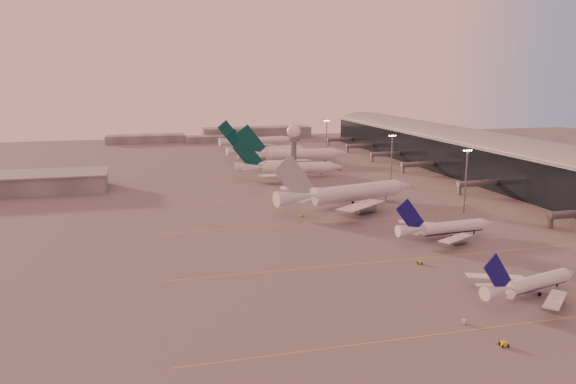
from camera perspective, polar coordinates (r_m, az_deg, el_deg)
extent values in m
plane|color=#5E5C5C|center=(153.60, 10.69, -8.17)|extent=(700.00, 700.00, 0.00)
cube|color=gold|center=(176.02, 18.20, -5.96)|extent=(180.00, 0.25, 0.02)
cube|color=gold|center=(213.56, 11.70, -2.51)|extent=(180.00, 0.25, 0.02)
cube|color=gold|center=(253.53, 7.22, -0.09)|extent=(180.00, 0.25, 0.02)
cube|color=gold|center=(299.62, 3.68, 1.82)|extent=(180.00, 0.25, 0.02)
cube|color=black|center=(297.90, 20.62, 2.78)|extent=(36.00, 360.00, 18.00)
cylinder|color=slate|center=(296.73, 20.75, 4.49)|extent=(10.08, 360.00, 10.08)
cube|color=slate|center=(296.71, 20.75, 4.53)|extent=(40.00, 362.00, 0.80)
cylinder|color=slate|center=(219.76, 27.21, -1.98)|extent=(22.00, 2.80, 2.80)
cube|color=slate|center=(213.81, 25.15, -2.78)|extent=(1.20, 1.20, 4.40)
cylinder|color=slate|center=(264.55, 18.91, 0.85)|extent=(22.00, 2.80, 2.80)
cube|color=slate|center=(259.62, 17.03, 0.25)|extent=(1.20, 1.20, 4.40)
cylinder|color=slate|center=(311.94, 13.27, 2.76)|extent=(22.00, 2.80, 2.80)
cube|color=slate|center=(307.78, 11.60, 2.29)|extent=(1.20, 1.20, 4.40)
cylinder|color=slate|center=(349.17, 10.07, 3.84)|extent=(22.00, 2.80, 2.80)
cube|color=slate|center=(345.45, 8.54, 3.42)|extent=(1.20, 1.20, 4.40)
cylinder|color=slate|center=(387.37, 7.48, 4.70)|extent=(22.00, 2.80, 2.80)
cube|color=slate|center=(384.02, 6.08, 4.32)|extent=(1.20, 1.20, 4.40)
cylinder|color=slate|center=(424.42, 5.45, 5.36)|extent=(22.00, 2.80, 2.80)
cube|color=slate|center=(421.37, 4.16, 5.02)|extent=(1.20, 1.20, 4.40)
cube|color=slate|center=(280.03, -26.14, 0.75)|extent=(80.00, 25.00, 8.00)
cube|color=slate|center=(279.34, -26.22, 1.59)|extent=(82.00, 27.00, 0.60)
cylinder|color=slate|center=(262.33, 0.57, 2.85)|extent=(2.60, 2.60, 22.00)
cylinder|color=slate|center=(260.78, 0.58, 5.34)|extent=(5.20, 5.20, 1.20)
sphere|color=silver|center=(260.37, 0.58, 6.20)|extent=(6.40, 6.40, 6.40)
cylinder|color=slate|center=(260.03, 0.58, 7.01)|extent=(0.16, 0.16, 2.00)
cylinder|color=slate|center=(223.04, 17.61, 1.07)|extent=(0.56, 0.56, 25.00)
cube|color=slate|center=(221.23, 17.80, 4.13)|extent=(3.60, 0.25, 0.25)
sphere|color=#FFEABF|center=(220.48, 17.47, 4.02)|extent=(0.56, 0.56, 0.56)
sphere|color=#FFEABF|center=(221.01, 17.69, 4.02)|extent=(0.56, 0.56, 0.56)
sphere|color=#FFEABF|center=(221.54, 17.91, 4.03)|extent=(0.56, 0.56, 0.56)
sphere|color=#FFEABF|center=(222.08, 18.12, 4.03)|extent=(0.56, 0.56, 0.56)
cylinder|color=slate|center=(268.26, 10.47, 3.17)|extent=(0.56, 0.56, 25.00)
cube|color=slate|center=(266.75, 10.57, 5.72)|extent=(3.60, 0.25, 0.25)
sphere|color=#FFEABF|center=(266.16, 10.27, 5.63)|extent=(0.56, 0.56, 0.56)
sphere|color=#FFEABF|center=(266.58, 10.47, 5.64)|extent=(0.56, 0.56, 0.56)
sphere|color=#FFEABF|center=(267.00, 10.66, 5.64)|extent=(0.56, 0.56, 0.56)
sphere|color=#FFEABF|center=(267.43, 10.86, 5.64)|extent=(0.56, 0.56, 0.56)
cylinder|color=slate|center=(350.44, 3.93, 5.34)|extent=(0.56, 0.56, 25.00)
cube|color=slate|center=(349.28, 3.96, 7.30)|extent=(3.60, 0.25, 0.25)
sphere|color=#FFEABF|center=(348.84, 3.73, 7.23)|extent=(0.56, 0.56, 0.56)
sphere|color=#FFEABF|center=(349.16, 3.88, 7.23)|extent=(0.56, 0.56, 0.56)
sphere|color=#FFEABF|center=(349.48, 4.04, 7.23)|extent=(0.56, 0.56, 0.56)
sphere|color=#FFEABF|center=(349.80, 4.20, 7.24)|extent=(0.56, 0.56, 0.56)
cube|color=slate|center=(452.64, -14.25, 5.27)|extent=(60.00, 18.00, 6.00)
cube|color=slate|center=(471.71, -3.23, 6.05)|extent=(90.00, 20.00, 9.00)
cube|color=slate|center=(445.93, -7.77, 5.36)|extent=(40.00, 15.00, 5.00)
cylinder|color=silver|center=(149.48, 24.02, -8.48)|extent=(19.99, 8.19, 3.37)
cylinder|color=navy|center=(149.73, 24.00, -8.75)|extent=(19.38, 7.17, 2.42)
cone|color=silver|center=(158.72, 26.62, -7.56)|extent=(4.55, 4.21, 3.37)
cone|color=silver|center=(138.86, 20.48, -9.55)|extent=(8.87, 5.33, 3.37)
cube|color=silver|center=(141.49, 25.49, -10.01)|extent=(12.80, 12.10, 1.06)
cylinder|color=gray|center=(144.93, 25.37, -10.14)|extent=(4.25, 3.07, 2.19)
cube|color=gray|center=(144.59, 25.40, -9.79)|extent=(0.31, 0.28, 1.35)
cube|color=silver|center=(150.81, 20.35, -8.24)|extent=(14.69, 6.58, 1.06)
cylinder|color=gray|center=(151.94, 21.47, -8.80)|extent=(4.25, 3.07, 2.19)
cube|color=gray|center=(151.62, 21.50, -8.46)|extent=(0.31, 0.28, 1.35)
cube|color=navy|center=(137.14, 20.50, -7.96)|extent=(9.03, 2.60, 10.04)
cube|color=silver|center=(136.62, 21.72, -9.96)|extent=(3.85, 3.57, 0.22)
cube|color=silver|center=(141.15, 19.31, -9.08)|extent=(4.04, 2.17, 0.22)
cylinder|color=black|center=(156.07, 25.64, -8.68)|extent=(0.44, 0.44, 0.89)
cylinder|color=black|center=(150.11, 22.98, -9.23)|extent=(1.05, 0.67, 0.97)
cylinder|color=black|center=(147.96, 24.17, -9.64)|extent=(1.05, 0.67, 0.97)
cylinder|color=silver|center=(190.02, 16.39, -3.58)|extent=(22.38, 5.53, 3.77)
cylinder|color=navy|center=(190.24, 16.38, -3.83)|extent=(21.85, 4.45, 2.72)
cone|color=silver|center=(197.87, 19.52, -3.18)|extent=(4.58, 4.10, 3.77)
cone|color=silver|center=(181.38, 12.35, -3.94)|extent=(9.56, 4.50, 3.77)
cube|color=silver|center=(179.89, 16.68, -4.68)|extent=(15.50, 11.76, 1.19)
cylinder|color=gray|center=(183.61, 16.93, -4.92)|extent=(4.47, 2.79, 2.45)
cube|color=gray|center=(183.31, 16.95, -4.61)|extent=(0.32, 0.27, 1.51)
cube|color=silver|center=(194.57, 13.50, -3.27)|extent=(16.18, 9.77, 1.19)
cylinder|color=gray|center=(194.70, 14.49, -3.83)|extent=(4.47, 2.79, 2.45)
cube|color=gray|center=(194.43, 14.51, -3.53)|extent=(0.32, 0.27, 1.51)
cube|color=navy|center=(179.95, 12.29, -2.53)|extent=(10.34, 1.18, 11.24)
cube|color=silver|center=(177.89, 13.08, -4.26)|extent=(4.51, 3.57, 0.25)
cube|color=silver|center=(184.89, 11.66, -3.58)|extent=(4.58, 3.06, 0.25)
cylinder|color=black|center=(195.61, 18.36, -4.05)|extent=(0.50, 0.50, 0.99)
cylinder|color=black|center=(191.39, 15.54, -4.21)|extent=(1.13, 0.58, 1.09)
cylinder|color=black|center=(187.98, 16.29, -4.54)|extent=(1.13, 0.58, 1.09)
cylinder|color=silver|center=(228.58, 6.96, -0.29)|extent=(40.22, 15.93, 6.24)
cylinder|color=silver|center=(228.88, 6.96, -0.63)|extent=(39.01, 14.04, 4.49)
cone|color=silver|center=(243.11, 11.52, 0.29)|extent=(9.03, 7.96, 6.24)
cone|color=silver|center=(213.33, 0.79, -0.86)|extent=(17.76, 10.19, 6.24)
cube|color=silver|center=(210.16, 7.45, -1.68)|extent=(25.65, 24.21, 1.85)
cylinder|color=gray|center=(216.62, 7.85, -1.98)|extent=(8.49, 5.84, 4.05)
cube|color=gray|center=(216.28, 7.86, -1.61)|extent=(0.35, 0.32, 2.49)
cube|color=silver|center=(236.96, 2.70, -0.05)|extent=(29.41, 13.21, 1.85)
cylinder|color=gray|center=(236.80, 4.18, -0.71)|extent=(8.49, 5.84, 4.05)
cube|color=gray|center=(236.50, 4.19, -0.37)|extent=(0.35, 0.32, 2.49)
cube|color=#A2A5A9|center=(211.42, 0.60, 1.06)|extent=(16.84, 4.62, 18.51)
cube|color=silver|center=(206.63, 1.78, -1.24)|extent=(7.76, 7.21, 0.25)
cube|color=silver|center=(219.71, -0.29, -0.45)|extent=(8.15, 4.40, 0.25)
cylinder|color=black|center=(238.46, 9.90, -0.81)|extent=(0.50, 0.50, 1.01)
cylinder|color=black|center=(229.33, 5.96, -1.19)|extent=(1.20, 0.76, 1.11)
cylinder|color=black|center=(225.82, 6.61, -1.41)|extent=(1.20, 0.76, 1.11)
cylinder|color=silver|center=(289.57, 0.86, 2.28)|extent=(34.70, 10.18, 5.53)
cylinder|color=silver|center=(289.78, 0.85, 2.04)|extent=(33.81, 8.56, 3.98)
cone|color=silver|center=(292.95, 4.83, 2.35)|extent=(7.33, 6.39, 5.53)
cone|color=silver|center=(287.27, -3.96, 2.31)|extent=(14.99, 7.45, 5.53)
cube|color=silver|center=(274.63, -0.49, 1.55)|extent=(25.34, 13.96, 1.64)
cylinder|color=gray|center=(278.85, 0.29, 1.23)|extent=(7.06, 4.47, 3.59)
cube|color=gray|center=(278.61, 0.29, 1.49)|extent=(0.32, 0.28, 2.21)
cube|color=silver|center=(302.88, -1.09, 2.52)|extent=(23.53, 19.26, 1.64)
cylinder|color=gray|center=(300.36, -0.23, 2.00)|extent=(7.06, 4.47, 3.59)
cube|color=gray|center=(300.14, -0.23, 2.25)|extent=(0.32, 0.28, 2.21)
cube|color=#053835|center=(286.22, -4.12, 3.61)|extent=(15.11, 2.42, 16.35)
cube|color=silver|center=(280.71, -3.94, 2.12)|extent=(7.08, 4.42, 0.24)
cube|color=silver|center=(293.78, -4.07, 2.55)|extent=(6.89, 5.76, 0.24)
cylinder|color=black|center=(292.15, 3.39, 1.66)|extent=(0.48, 0.48, 0.95)
cylinder|color=black|center=(291.85, 0.26, 1.68)|extent=(1.10, 0.62, 1.05)
cylinder|color=black|center=(287.75, 0.36, 1.53)|extent=(1.10, 0.62, 1.05)
cylinder|color=silver|center=(332.19, 1.25, 3.63)|extent=(40.58, 10.13, 6.48)
cylinder|color=silver|center=(332.40, 1.25, 3.38)|extent=(39.61, 8.25, 4.66)
cone|color=silver|center=(337.41, 5.26, 3.71)|extent=(8.33, 7.16, 6.48)
cone|color=silver|center=(328.04, -3.65, 3.65)|extent=(17.36, 7.99, 6.48)
cube|color=silver|center=(314.20, 0.05, 2.95)|extent=(29.50, 17.50, 1.92)
cylinder|color=gray|center=(319.33, 0.80, 2.61)|extent=(8.13, 4.90, 4.21)
cube|color=gray|center=(319.09, 0.80, 2.88)|extent=(0.36, 0.31, 2.59)
cube|color=silver|center=(347.20, -0.87, 3.80)|extent=(28.08, 21.64, 1.92)
cylinder|color=gray|center=(344.44, 0.04, 3.29)|extent=(8.13, 4.90, 4.21)
cube|color=gray|center=(344.22, 0.04, 3.54)|extent=(0.36, 0.31, 2.59)
cube|color=#053835|center=(326.95, -3.82, 4.99)|extent=(17.78, 2.02, 19.17)
cube|color=silver|center=(320.34, -3.56, 3.48)|extent=(8.30, 5.48, 0.28)
cube|color=silver|center=(335.65, -3.84, 3.86)|extent=(8.16, 6.52, 0.28)
cylinder|color=black|center=(335.91, 3.81, 3.01)|extent=(0.56, 0.56, 1.12)
cylinder|color=black|center=(334.59, 0.63, 3.01)|extent=(1.27, 0.67, 1.23)
cylinder|color=black|center=(329.81, 0.78, 2.88)|extent=(1.27, 0.67, 1.23)
cylinder|color=silver|center=(357.16, -1.52, 4.07)|extent=(33.26, 8.68, 5.30)
cylinder|color=silver|center=(357.32, -1.52, 3.88)|extent=(32.45, 7.14, 3.82)
cone|color=silver|center=(363.99, 1.40, 4.22)|extent=(6.88, 5.93, 5.30)
cone|color=silver|center=(350.20, -5.14, 3.98)|extent=(14.27, 6.70, 5.30)
cube|color=silver|center=(341.74, -2.05, 3.56)|extent=(22.89, 17.92, 1.57)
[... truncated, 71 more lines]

